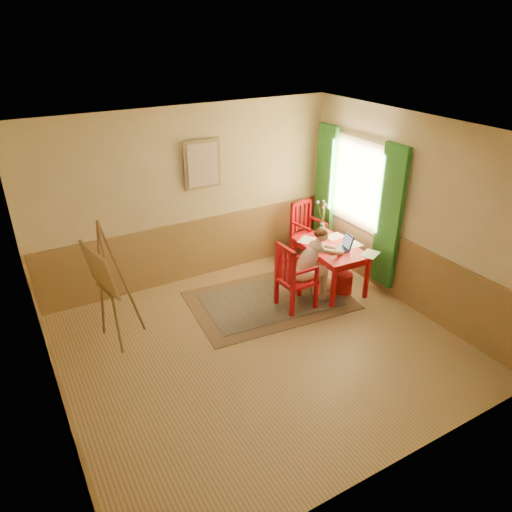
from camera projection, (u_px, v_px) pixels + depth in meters
room at (261, 252)px, 5.71m from camera, size 5.04×4.54×2.84m
wainscot at (232, 288)px, 6.73m from camera, size 5.00×4.50×1.00m
window at (356, 196)px, 7.66m from camera, size 0.12×2.01×2.20m
wall_portrait at (202, 165)px, 7.31m from camera, size 0.60×0.05×0.76m
rug at (270, 300)px, 7.37m from camera, size 2.54×1.81×0.02m
table at (330, 251)px, 7.48m from camera, size 0.77×1.23×0.72m
chair_left at (294, 277)px, 6.96m from camera, size 0.50×0.48×1.05m
chair_back at (307, 232)px, 8.42m from camera, size 0.54×0.55×1.06m
figure at (312, 263)px, 7.07m from camera, size 0.88×0.38×1.20m
laptop at (340, 247)px, 7.30m from camera, size 0.42×0.29×0.24m
papers at (340, 244)px, 7.52m from camera, size 0.91×1.23×0.00m
vase at (323, 217)px, 7.87m from camera, size 0.18×0.26×0.53m
wastebasket at (343, 283)px, 7.54m from camera, size 0.31×0.31×0.32m
easel at (103, 274)px, 5.97m from camera, size 0.64×0.79×1.76m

